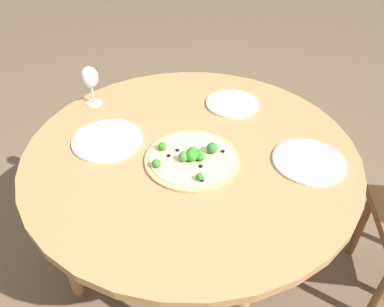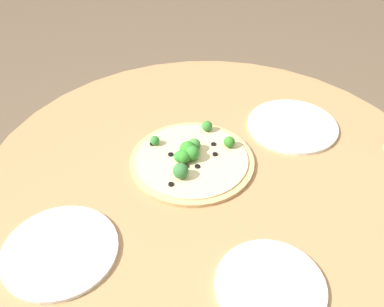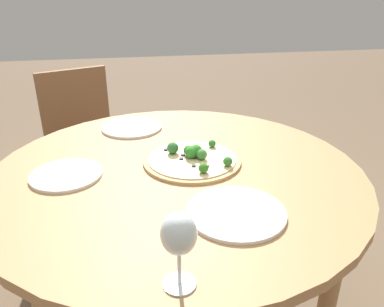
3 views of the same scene
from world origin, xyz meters
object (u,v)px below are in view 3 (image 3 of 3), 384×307
object	(u,v)px
plate_far	(236,212)
chair	(86,141)
plate_near	(66,175)
plate_side	(132,127)
wine_glass	(179,236)
pizza	(192,158)

from	to	relation	value
plate_far	chair	bearing A→B (deg)	-157.85
plate_near	plate_side	bearing A→B (deg)	150.91
wine_glass	plate_near	world-z (taller)	wine_glass
chair	plate_far	size ratio (longest dim) A/B	3.22
wine_glass	plate_near	size ratio (longest dim) A/B	0.76
pizza	plate_side	distance (m)	0.40
chair	pizza	xyz separation A→B (m)	(0.89, 0.44, 0.27)
plate_far	plate_near	bearing A→B (deg)	-122.76
wine_glass	chair	bearing A→B (deg)	-167.64
wine_glass	plate_far	world-z (taller)	wine_glass
plate_side	plate_far	bearing A→B (deg)	19.62
chair	wine_glass	world-z (taller)	wine_glass
chair	pizza	world-z (taller)	chair
chair	plate_far	xyz separation A→B (m)	(1.21, 0.49, 0.26)
pizza	wine_glass	size ratio (longest dim) A/B	1.96
chair	plate_near	distance (m)	0.96
chair	wine_glass	size ratio (longest dim) A/B	4.98
pizza	plate_side	bearing A→B (deg)	-152.09
wine_glass	plate_far	xyz separation A→B (m)	(-0.22, 0.18, -0.11)
chair	plate_side	distance (m)	0.65
chair	plate_near	size ratio (longest dim) A/B	3.79
wine_glass	plate_side	distance (m)	0.90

